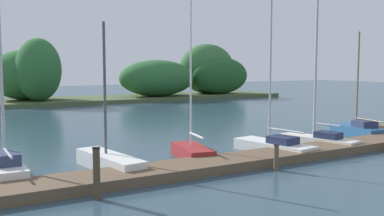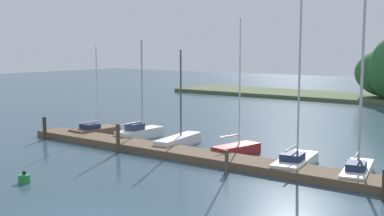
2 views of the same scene
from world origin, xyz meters
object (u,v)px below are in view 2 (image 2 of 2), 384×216
sailboat_4 (296,160)px  sailboat_5 (358,166)px  sailboat_3 (238,148)px  mooring_piling_1 (118,139)px  sailboat_2 (180,140)px  mooring_piling_0 (45,128)px  sailboat_0 (96,130)px  channel_buoy_0 (24,178)px  sailboat_1 (141,131)px  mooring_piling_2 (227,161)px

sailboat_4 → sailboat_5: bearing=-97.4°
sailboat_3 → mooring_piling_1: bearing=135.1°
sailboat_4 → sailboat_2: bearing=76.4°
sailboat_2 → mooring_piling_0: 8.34m
sailboat_0 → mooring_piling_0: (-1.21, -2.94, 0.38)m
mooring_piling_1 → channel_buoy_0: size_ratio=3.05×
mooring_piling_1 → sailboat_4: bearing=16.6°
sailboat_1 → channel_buoy_0: (2.84, -10.07, -0.25)m
channel_buoy_0 → mooring_piling_1: bearing=98.8°
sailboat_1 → sailboat_2: (3.38, -0.48, -0.08)m
sailboat_5 → mooring_piling_1: 11.87m
mooring_piling_0 → sailboat_3: bearing=16.7°
sailboat_1 → sailboat_5: sailboat_5 is taller
sailboat_0 → channel_buoy_0: 11.02m
sailboat_2 → sailboat_4: (7.26, -0.67, 0.02)m
sailboat_1 → mooring_piling_1: size_ratio=3.94×
sailboat_3 → channel_buoy_0: 10.62m
channel_buoy_0 → sailboat_5: bearing=40.2°
sailboat_1 → mooring_piling_0: size_ratio=4.38×
sailboat_3 → sailboat_2: bearing=103.9°
sailboat_4 → mooring_piling_2: 3.34m
sailboat_2 → mooring_piling_2: (5.17, -3.26, 0.14)m
sailboat_0 → mooring_piling_0: size_ratio=4.10×
mooring_piling_1 → mooring_piling_2: bearing=0.2°
sailboat_0 → sailboat_5: bearing=-85.5°
mooring_piling_0 → mooring_piling_2: mooring_piling_0 is taller
sailboat_3 → mooring_piling_0: 11.84m
sailboat_1 → sailboat_5: 13.48m
mooring_piling_0 → channel_buoy_0: (7.14, -6.35, -0.50)m
sailboat_5 → sailboat_4: bearing=79.5°
sailboat_0 → channel_buoy_0: sailboat_0 is taller
mooring_piling_2 → sailboat_3: bearing=113.8°
sailboat_3 → channel_buoy_0: size_ratio=14.02×
sailboat_0 → sailboat_2: size_ratio=1.04×
sailboat_2 → sailboat_3: 3.66m
sailboat_0 → sailboat_1: (3.09, 0.77, 0.12)m
sailboat_5 → mooring_piling_2: (-4.89, -2.65, 0.02)m
sailboat_0 → sailboat_3: (10.12, 0.45, 0.04)m
sailboat_5 → mooring_piling_2: 5.56m
sailboat_4 → mooring_piling_0: (-14.94, -2.57, 0.31)m
sailboat_4 → mooring_piling_0: size_ratio=5.71×
sailboat_4 → mooring_piling_0: bearing=91.4°
sailboat_2 → sailboat_4: size_ratio=0.69×
sailboat_2 → sailboat_3: (3.66, 0.16, -0.01)m
mooring_piling_2 → channel_buoy_0: (-5.71, -6.32, -0.31)m
sailboat_3 → channel_buoy_0: bearing=168.1°
sailboat_0 → mooring_piling_0: bearing=163.2°
sailboat_5 → sailboat_0: bearing=77.4°
sailboat_3 → mooring_piling_0: sailboat_3 is taller
sailboat_3 → sailboat_4: (3.60, -0.83, 0.03)m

